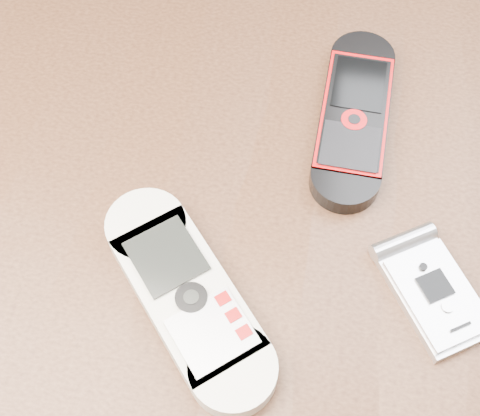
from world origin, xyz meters
The scene contains 4 objects.
table centered at (0.00, 0.00, 0.64)m, with size 1.20×0.80×0.75m.
nokia_white centered at (-0.02, -0.07, 0.76)m, with size 0.06×0.17×0.02m, color beige.
nokia_black_red centered at (0.08, 0.09, 0.76)m, with size 0.05×0.16×0.02m, color black.
motorola_razr centered at (0.14, -0.04, 0.76)m, with size 0.05×0.09×0.01m, color silver.
Camera 1 is at (0.04, -0.23, 1.16)m, focal length 50.00 mm.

